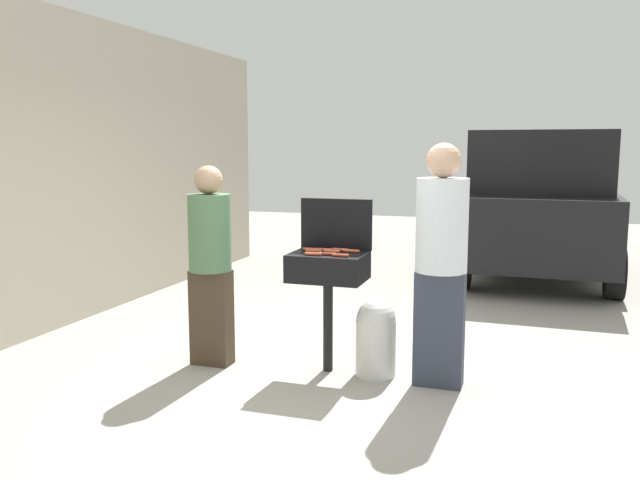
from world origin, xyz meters
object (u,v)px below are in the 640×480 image
at_px(bbq_grill, 328,271).
at_px(hot_dog_5, 341,255).
at_px(hot_dog_8, 351,251).
at_px(hot_dog_4, 311,249).
at_px(hot_dog_0, 328,254).
at_px(hot_dog_7, 340,250).
at_px(hot_dog_1, 313,254).
at_px(hot_dog_2, 332,251).
at_px(hot_dog_6, 314,251).
at_px(person_right, 441,256).
at_px(hot_dog_3, 326,250).
at_px(person_left, 210,258).
at_px(parked_minivan, 540,202).
at_px(propane_tank, 376,336).

xyz_separation_m(bbq_grill, hot_dog_5, (0.14, -0.14, 0.16)).
bearing_deg(hot_dog_8, hot_dog_4, -177.13).
relative_size(hot_dog_0, hot_dog_4, 1.00).
bearing_deg(hot_dog_7, hot_dog_1, -118.30).
relative_size(hot_dog_2, hot_dog_6, 1.00).
xyz_separation_m(hot_dog_1, hot_dog_2, (0.10, 0.17, 0.00)).
relative_size(hot_dog_4, person_right, 0.07).
bearing_deg(hot_dog_3, bbq_grill, -60.27).
height_order(hot_dog_6, person_left, person_left).
height_order(hot_dog_0, hot_dog_1, same).
xyz_separation_m(hot_dog_2, hot_dog_5, (0.12, -0.17, 0.00)).
relative_size(hot_dog_2, parked_minivan, 0.03).
height_order(hot_dog_0, hot_dog_7, same).
height_order(hot_dog_0, hot_dog_5, same).
distance_m(hot_dog_7, person_left, 1.08).
relative_size(bbq_grill, hot_dog_1, 7.47).
xyz_separation_m(hot_dog_4, propane_tank, (0.57, -0.07, -0.66)).
distance_m(bbq_grill, propane_tank, 0.64).
xyz_separation_m(person_left, parked_minivan, (2.60, 5.13, 0.12)).
xyz_separation_m(hot_dog_6, person_right, (1.02, -0.05, 0.02)).
distance_m(hot_dog_1, hot_dog_5, 0.22).
relative_size(bbq_grill, hot_dog_2, 7.47).
bearing_deg(hot_dog_7, bbq_grill, -118.23).
height_order(hot_dog_1, parked_minivan, parked_minivan).
relative_size(hot_dog_0, hot_dog_8, 1.00).
distance_m(bbq_grill, parked_minivan, 5.25).
bearing_deg(hot_dog_5, bbq_grill, 136.05).
height_order(hot_dog_5, person_left, person_left).
bearing_deg(person_left, parked_minivan, 75.40).
xyz_separation_m(hot_dog_0, hot_dog_7, (0.04, 0.22, 0.00)).
height_order(hot_dog_5, parked_minivan, parked_minivan).
relative_size(hot_dog_0, propane_tank, 0.21).
relative_size(person_right, parked_minivan, 0.42).
relative_size(hot_dog_3, hot_dog_7, 1.00).
bearing_deg(hot_dog_0, person_right, 3.46).
relative_size(bbq_grill, hot_dog_5, 7.47).
bearing_deg(propane_tank, hot_dog_8, 160.08).
xyz_separation_m(hot_dog_2, parked_minivan, (1.60, 4.96, 0.04)).
distance_m(hot_dog_4, propane_tank, 0.88).
xyz_separation_m(hot_dog_4, person_left, (-0.80, -0.22, -0.08)).
relative_size(hot_dog_2, person_right, 0.07).
bearing_deg(hot_dog_5, hot_dog_0, 160.90).
bearing_deg(hot_dog_1, hot_dog_3, 83.03).
height_order(hot_dog_2, hot_dog_5, same).
distance_m(hot_dog_0, hot_dog_8, 0.24).
bearing_deg(hot_dog_8, hot_dog_6, -162.76).
relative_size(bbq_grill, hot_dog_4, 7.47).
xyz_separation_m(propane_tank, person_left, (-1.37, -0.15, 0.58)).
height_order(hot_dog_5, hot_dog_8, same).
relative_size(hot_dog_3, hot_dog_6, 1.00).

